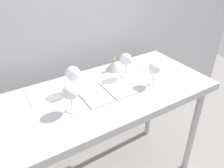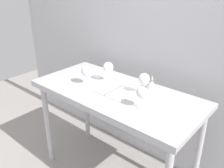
{
  "view_description": "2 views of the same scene",
  "coord_description": "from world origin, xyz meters",
  "px_view_note": "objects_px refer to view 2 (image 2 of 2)",
  "views": [
    {
      "loc": [
        -0.63,
        -1.06,
        1.7
      ],
      "look_at": [
        0.02,
        -0.04,
        0.96
      ],
      "focal_mm": 36.61,
      "sensor_mm": 36.0,
      "label": 1
    },
    {
      "loc": [
        1.12,
        -1.35,
        1.76
      ],
      "look_at": [
        -0.04,
        -0.01,
        0.95
      ],
      "focal_mm": 38.99,
      "sensor_mm": 36.0,
      "label": 2
    }
  ],
  "objects_px": {
    "wine_glass_far_left": "(108,68)",
    "wine_glass_near_left": "(86,72)",
    "wine_glass_far_right": "(144,79)",
    "tasting_sheet_lower": "(99,73)",
    "decanter_funnel": "(152,84)",
    "wine_glass_near_right": "(142,93)",
    "open_notebook": "(114,90)",
    "tasting_sheet_upper": "(173,100)"
  },
  "relations": [
    {
      "from": "wine_glass_far_left",
      "to": "wine_glass_near_left",
      "type": "xyz_separation_m",
      "value": [
        -0.09,
        -0.17,
        -0.01
      ]
    },
    {
      "from": "wine_glass_far_right",
      "to": "tasting_sheet_lower",
      "type": "bearing_deg",
      "value": 170.31
    },
    {
      "from": "tasting_sheet_lower",
      "to": "decanter_funnel",
      "type": "height_order",
      "value": "decanter_funnel"
    },
    {
      "from": "wine_glass_far_left",
      "to": "wine_glass_near_left",
      "type": "distance_m",
      "value": 0.19
    },
    {
      "from": "tasting_sheet_lower",
      "to": "wine_glass_near_right",
      "type": "bearing_deg",
      "value": -20.5
    },
    {
      "from": "wine_glass_near_left",
      "to": "open_notebook",
      "type": "distance_m",
      "value": 0.29
    },
    {
      "from": "wine_glass_far_left",
      "to": "wine_glass_near_right",
      "type": "distance_m",
      "value": 0.52
    },
    {
      "from": "open_notebook",
      "to": "decanter_funnel",
      "type": "distance_m",
      "value": 0.31
    },
    {
      "from": "wine_glass_far_left",
      "to": "tasting_sheet_lower",
      "type": "distance_m",
      "value": 0.23
    },
    {
      "from": "wine_glass_near_right",
      "to": "tasting_sheet_lower",
      "type": "bearing_deg",
      "value": 157.65
    },
    {
      "from": "wine_glass_far_left",
      "to": "decanter_funnel",
      "type": "height_order",
      "value": "wine_glass_far_left"
    },
    {
      "from": "wine_glass_far_left",
      "to": "wine_glass_near_left",
      "type": "bearing_deg",
      "value": -118.36
    },
    {
      "from": "wine_glass_far_right",
      "to": "wine_glass_near_left",
      "type": "bearing_deg",
      "value": -162.47
    },
    {
      "from": "tasting_sheet_upper",
      "to": "decanter_funnel",
      "type": "height_order",
      "value": "decanter_funnel"
    },
    {
      "from": "tasting_sheet_upper",
      "to": "decanter_funnel",
      "type": "distance_m",
      "value": 0.24
    },
    {
      "from": "tasting_sheet_upper",
      "to": "wine_glass_near_right",
      "type": "bearing_deg",
      "value": -139.74
    },
    {
      "from": "tasting_sheet_upper",
      "to": "decanter_funnel",
      "type": "relative_size",
      "value": 1.9
    },
    {
      "from": "wine_glass_near_right",
      "to": "decanter_funnel",
      "type": "bearing_deg",
      "value": 109.91
    },
    {
      "from": "wine_glass_far_left",
      "to": "tasting_sheet_lower",
      "type": "height_order",
      "value": "wine_glass_far_left"
    },
    {
      "from": "wine_glass_far_right",
      "to": "wine_glass_near_left",
      "type": "xyz_separation_m",
      "value": [
        -0.47,
        -0.15,
        -0.02
      ]
    },
    {
      "from": "wine_glass_near_right",
      "to": "decanter_funnel",
      "type": "height_order",
      "value": "wine_glass_near_right"
    },
    {
      "from": "wine_glass_near_left",
      "to": "open_notebook",
      "type": "bearing_deg",
      "value": 11.33
    },
    {
      "from": "wine_glass_far_right",
      "to": "tasting_sheet_lower",
      "type": "xyz_separation_m",
      "value": [
        -0.56,
        0.1,
        -0.13
      ]
    },
    {
      "from": "wine_glass_far_left",
      "to": "decanter_funnel",
      "type": "relative_size",
      "value": 1.45
    },
    {
      "from": "wine_glass_far_left",
      "to": "wine_glass_near_left",
      "type": "height_order",
      "value": "wine_glass_far_left"
    },
    {
      "from": "wine_glass_far_left",
      "to": "open_notebook",
      "type": "height_order",
      "value": "wine_glass_far_left"
    },
    {
      "from": "wine_glass_far_left",
      "to": "wine_glass_near_right",
      "type": "relative_size",
      "value": 1.08
    },
    {
      "from": "decanter_funnel",
      "to": "tasting_sheet_lower",
      "type": "bearing_deg",
      "value": -176.07
    },
    {
      "from": "tasting_sheet_lower",
      "to": "decanter_funnel",
      "type": "relative_size",
      "value": 1.85
    },
    {
      "from": "wine_glass_far_right",
      "to": "tasting_sheet_upper",
      "type": "bearing_deg",
      "value": 16.0
    },
    {
      "from": "wine_glass_near_left",
      "to": "wine_glass_far_right",
      "type": "bearing_deg",
      "value": 17.53
    },
    {
      "from": "wine_glass_far_left",
      "to": "tasting_sheet_lower",
      "type": "relative_size",
      "value": 0.79
    },
    {
      "from": "wine_glass_far_right",
      "to": "decanter_funnel",
      "type": "bearing_deg",
      "value": 94.23
    },
    {
      "from": "wine_glass_far_right",
      "to": "tasting_sheet_upper",
      "type": "xyz_separation_m",
      "value": [
        0.22,
        0.06,
        -0.13
      ]
    },
    {
      "from": "wine_glass_near_right",
      "to": "wine_glass_far_right",
      "type": "bearing_deg",
      "value": 120.11
    },
    {
      "from": "tasting_sheet_lower",
      "to": "tasting_sheet_upper",
      "type": "bearing_deg",
      "value": -0.56
    },
    {
      "from": "tasting_sheet_upper",
      "to": "tasting_sheet_lower",
      "type": "relative_size",
      "value": 1.03
    },
    {
      "from": "open_notebook",
      "to": "tasting_sheet_upper",
      "type": "relative_size",
      "value": 1.46
    },
    {
      "from": "tasting_sheet_upper",
      "to": "tasting_sheet_lower",
      "type": "xyz_separation_m",
      "value": [
        -0.78,
        0.03,
        0.0
      ]
    },
    {
      "from": "wine_glass_near_left",
      "to": "decanter_funnel",
      "type": "bearing_deg",
      "value": 31.49
    },
    {
      "from": "wine_glass_near_right",
      "to": "wine_glass_far_right",
      "type": "xyz_separation_m",
      "value": [
        -0.1,
        0.18,
        0.01
      ]
    },
    {
      "from": "wine_glass_far_right",
      "to": "tasting_sheet_upper",
      "type": "height_order",
      "value": "wine_glass_far_right"
    }
  ]
}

